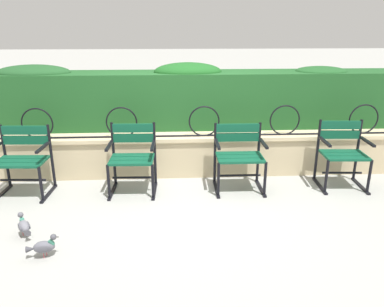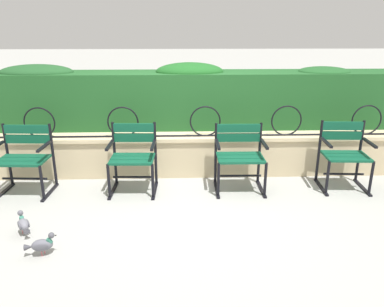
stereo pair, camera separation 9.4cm
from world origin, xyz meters
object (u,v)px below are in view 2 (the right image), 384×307
Objects in this scene: park_chair_centre_right at (239,154)px; park_chair_leftmost at (25,157)px; pigeon_far_side at (23,224)px; park_chair_centre_left at (133,155)px; pigeon_near_chairs at (42,245)px; park_chair_rightmost at (344,153)px.

park_chair_leftmost is at bearing -179.94° from park_chair_centre_right.
park_chair_leftmost is 1.18m from pigeon_far_side.
park_chair_centre_left is at bearing 0.19° from park_chair_leftmost.
park_chair_centre_left reaches higher than park_chair_leftmost.
pigeon_far_side is (-2.34, -1.07, -0.35)m from park_chair_centre_right.
park_chair_centre_right is at bearing -0.06° from park_chair_centre_left.
park_chair_rightmost is at bearing 23.53° from pigeon_near_chairs.
pigeon_far_side is at bearing 128.96° from pigeon_near_chairs.
pigeon_near_chairs is (-2.03, -1.46, -0.35)m from park_chair_centre_right.
pigeon_far_side is (-0.99, -1.07, -0.35)m from park_chair_centre_left.
park_chair_centre_left is at bearing 64.84° from pigeon_near_chairs.
park_chair_leftmost is 2.90× the size of pigeon_near_chairs.
pigeon_near_chairs and pigeon_far_side have the same top height.
pigeon_far_side is at bearing -163.58° from park_chair_rightmost.
park_chair_centre_right is (2.69, 0.00, -0.00)m from park_chair_leftmost.
park_chair_leftmost is at bearing 114.40° from pigeon_near_chairs.
park_chair_leftmost is at bearing 108.06° from pigeon_far_side.
park_chair_rightmost reaches higher than pigeon_far_side.
pigeon_near_chairs is at bearing -65.60° from park_chair_leftmost.
park_chair_leftmost is 0.99× the size of park_chair_centre_left.
pigeon_near_chairs is 1.10× the size of pigeon_far_side.
park_chair_leftmost is 1.34m from park_chair_centre_left.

